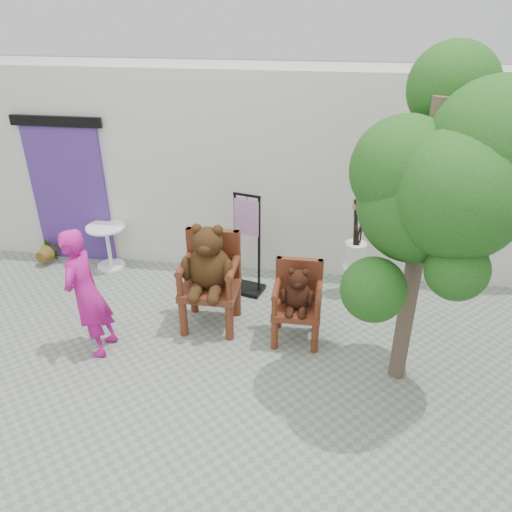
# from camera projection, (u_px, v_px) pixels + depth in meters

# --- Properties ---
(ground_plane) EXTENTS (60.00, 60.00, 0.00)m
(ground_plane) POSITION_uv_depth(u_px,v_px,m) (229.00, 381.00, 5.66)
(ground_plane) COLOR gray
(ground_plane) RESTS_ON ground
(back_wall) EXTENTS (9.00, 1.00, 3.00)m
(back_wall) POSITION_uv_depth(u_px,v_px,m) (265.00, 169.00, 7.66)
(back_wall) COLOR silver
(back_wall) RESTS_ON ground
(doorway) EXTENTS (1.40, 0.11, 2.33)m
(doorway) POSITION_uv_depth(u_px,v_px,m) (70.00, 191.00, 7.75)
(doorway) COLOR #4C2B83
(doorway) RESTS_ON ground
(chair_big) EXTENTS (0.72, 0.76, 1.45)m
(chair_big) POSITION_uv_depth(u_px,v_px,m) (209.00, 269.00, 6.26)
(chair_big) COLOR #4B1F10
(chair_big) RESTS_ON ground
(chair_small) EXTENTS (0.59, 0.55, 1.03)m
(chair_small) POSITION_uv_depth(u_px,v_px,m) (297.00, 296.00, 6.10)
(chair_small) COLOR #4B1F10
(chair_small) RESTS_ON ground
(person) EXTENTS (0.40, 0.59, 1.59)m
(person) POSITION_uv_depth(u_px,v_px,m) (86.00, 294.00, 5.81)
(person) COLOR #BC1784
(person) RESTS_ON ground
(cafe_table) EXTENTS (0.60, 0.60, 0.70)m
(cafe_table) POSITION_uv_depth(u_px,v_px,m) (108.00, 242.00, 7.81)
(cafe_table) COLOR white
(cafe_table) RESTS_ON ground
(display_stand) EXTENTS (0.53, 0.45, 1.51)m
(display_stand) POSITION_uv_depth(u_px,v_px,m) (247.00, 256.00, 7.09)
(display_stand) COLOR black
(display_stand) RESTS_ON ground
(stool_bucket) EXTENTS (0.32, 0.32, 1.45)m
(stool_bucket) POSITION_uv_depth(u_px,v_px,m) (355.00, 254.00, 7.01)
(stool_bucket) COLOR white
(stool_bucket) RESTS_ON ground
(tree) EXTENTS (1.90, 1.83, 3.55)m
(tree) POSITION_uv_depth(u_px,v_px,m) (455.00, 177.00, 4.45)
(tree) COLOR #423227
(tree) RESTS_ON ground
(potted_plant) EXTENTS (0.45, 0.41, 0.45)m
(potted_plant) POSITION_uv_depth(u_px,v_px,m) (50.00, 250.00, 8.05)
(potted_plant) COLOR #113A0F
(potted_plant) RESTS_ON ground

